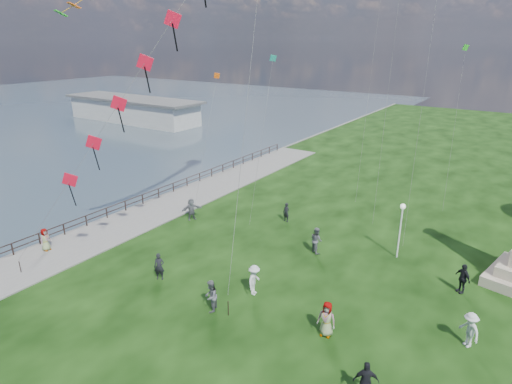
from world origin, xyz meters
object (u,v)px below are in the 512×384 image
Objects in this scene: person_7 at (316,240)px; person_8 at (469,330)px; person_3 at (366,381)px; person_10 at (46,241)px; person_9 at (462,278)px; person_0 at (159,267)px; person_5 at (191,209)px; pier_pavilion at (133,109)px; person_4 at (327,319)px; lamppost at (401,219)px; person_6 at (286,212)px; person_1 at (211,296)px; person_2 at (254,280)px.

person_7 reaches higher than person_8.
person_3 is 1.10× the size of person_10.
person_9 reaches higher than person_8.
person_0 is 17.86m from person_8.
person_9 reaches higher than person_5.
person_8 is 1.13× the size of person_10.
person_9 is at bearing -2.48° from person_0.
person_0 is (46.55, -38.39, -0.95)m from pier_pavilion.
person_5 is at bearing 149.26° from person_4.
lamppost is at bearing -106.14° from person_3.
person_5 reaches higher than person_10.
pier_pavilion is at bearing 35.20° from person_10.
person_3 is at bearing -41.97° from person_6.
person_10 is at bearing -118.50° from person_9.
person_1 is at bearing -70.31° from person_6.
pier_pavilion reaches higher than person_1.
person_1 is 1.03× the size of person_3.
person_4 reaches higher than person_10.
person_10 is (-23.88, 0.13, -0.08)m from person_3.
person_2 is at bearing -121.58° from lamppost.
person_5 reaches higher than person_6.
person_6 is (-3.86, 10.49, -0.14)m from person_2.
lamppost is 16.88m from person_5.
person_2 is at bearing -52.43° from person_3.
person_10 is (-4.79, -10.20, -0.10)m from person_5.
person_7 reaches higher than person_6.
lamppost is at bearing -65.54° from person_10.
person_7 is 1.01× the size of person_8.
person_10 is (-16.20, -10.72, -0.12)m from person_7.
person_2 is at bearing 162.64° from person_4.
person_2 is 1.17× the size of person_6.
person_5 is 11.42m from person_7.
lamppost is 2.47× the size of person_6.
person_0 is 12.62m from person_6.
person_3 is (60.88, -40.39, -0.91)m from pier_pavilion.
person_9 is 1.13× the size of person_10.
person_0 is at bearing -35.08° from person_3.
person_8 reaches higher than person_5.
person_8 is 5.17m from person_9.
person_4 is at bearing -83.23° from person_9.
person_4 is at bearing -33.02° from pier_pavilion.
person_0 is 0.96× the size of person_3.
pier_pavilion is at bearing -149.93° from person_1.
person_0 is 9.60m from person_5.
person_10 is (-9.55, -1.87, -0.05)m from person_0.
person_9 is (4.52, -2.26, -1.96)m from lamppost.
person_1 is 0.98× the size of person_4.
pier_pavilion is at bearing 44.50° from person_2.
person_5 is (-4.76, 8.33, 0.05)m from person_0.
person_4 reaches higher than person_5.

